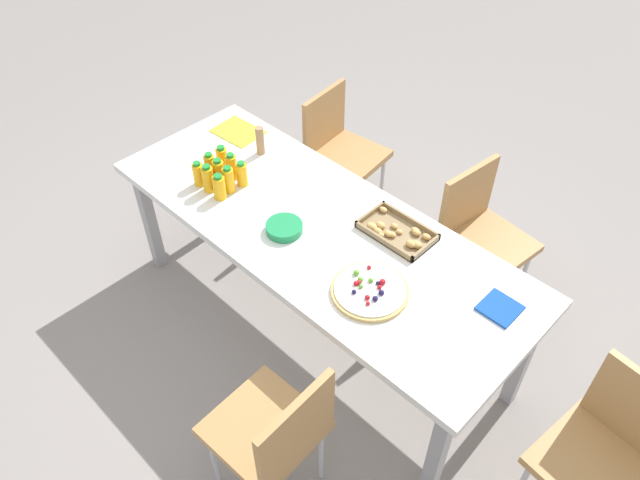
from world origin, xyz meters
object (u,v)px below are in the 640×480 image
object	(u,v)px
juice_bottle_1	(208,179)
chair_end	(609,450)
chair_far_right	(480,230)
snack_tray	(397,232)
plate_stack	(284,228)
party_table	(316,235)
juice_bottle_3	(210,167)
juice_bottle_5	(229,180)
napkin_stack	(500,308)
juice_bottle_4	(219,173)
cardboard_tube	(260,141)
juice_bottle_0	(198,174)
juice_bottle_6	(222,159)
juice_bottle_8	(242,174)
juice_bottle_2	(219,187)
fruit_pizza	(370,290)
chair_far_left	(339,146)
paper_folder	(238,132)
juice_bottle_7	(232,167)
chair_near_right	(276,432)

from	to	relation	value
juice_bottle_1	chair_end	bearing A→B (deg)	7.03
chair_far_right	snack_tray	bearing A→B (deg)	-8.48
plate_stack	chair_end	bearing A→B (deg)	7.23
chair_far_right	snack_tray	size ratio (longest dim) A/B	2.46
party_table	juice_bottle_3	bearing A→B (deg)	-169.07
juice_bottle_5	napkin_stack	distance (m)	1.40
plate_stack	napkin_stack	xyz separation A→B (m)	(0.96, 0.29, -0.01)
juice_bottle_1	napkin_stack	xyz separation A→B (m)	(1.44, 0.35, -0.06)
juice_bottle_1	juice_bottle_4	distance (m)	0.07
cardboard_tube	juice_bottle_0	bearing A→B (deg)	-93.37
party_table	juice_bottle_6	world-z (taller)	juice_bottle_6
chair_end	juice_bottle_8	world-z (taller)	juice_bottle_8
juice_bottle_2	juice_bottle_1	bearing A→B (deg)	-178.96
chair_end	cardboard_tube	bearing A→B (deg)	3.44
party_table	fruit_pizza	size ratio (longest dim) A/B	6.62
chair_far_right	chair_far_left	xyz separation A→B (m)	(-1.04, 0.04, 0.00)
fruit_pizza	plate_stack	xyz separation A→B (m)	(-0.52, 0.01, 0.01)
juice_bottle_6	cardboard_tube	world-z (taller)	cardboard_tube
juice_bottle_1	juice_bottle_2	xyz separation A→B (m)	(0.08, 0.00, -0.01)
party_table	cardboard_tube	size ratio (longest dim) A/B	13.63
chair_far_right	chair_far_left	size ratio (longest dim) A/B	1.00
chair_far_left	paper_folder	world-z (taller)	chair_far_left
chair_far_left	snack_tray	world-z (taller)	chair_far_left
juice_bottle_5	juice_bottle_7	size ratio (longest dim) A/B	0.98
chair_far_right	plate_stack	xyz separation A→B (m)	(-0.53, -0.88, 0.26)
juice_bottle_1	snack_tray	xyz separation A→B (m)	(0.86, 0.40, -0.06)
juice_bottle_5	juice_bottle_8	distance (m)	0.08
juice_bottle_6	plate_stack	world-z (taller)	juice_bottle_6
chair_end	snack_tray	size ratio (longest dim) A/B	2.46
juice_bottle_3	napkin_stack	size ratio (longest dim) A/B	1.00
party_table	juice_bottle_3	size ratio (longest dim) A/B	14.37
juice_bottle_3	juice_bottle_4	world-z (taller)	juice_bottle_3
party_table	juice_bottle_3	world-z (taller)	juice_bottle_3
fruit_pizza	paper_folder	world-z (taller)	fruit_pizza
chair_near_right	juice_bottle_2	world-z (taller)	juice_bottle_2
juice_bottle_0	paper_folder	distance (m)	0.49
juice_bottle_3	paper_folder	world-z (taller)	juice_bottle_3
party_table	juice_bottle_4	distance (m)	0.58
juice_bottle_8	juice_bottle_0	bearing A→B (deg)	-136.35
juice_bottle_0	paper_folder	size ratio (longest dim) A/B	0.51
juice_bottle_0	napkin_stack	world-z (taller)	juice_bottle_0
juice_bottle_7	napkin_stack	size ratio (longest dim) A/B	0.98
chair_far_left	napkin_stack	xyz separation A→B (m)	(1.47, -0.63, 0.25)
chair_far_right	chair_far_left	distance (m)	1.04
chair_far_left	juice_bottle_3	xyz separation A→B (m)	(-0.04, -0.91, 0.31)
chair_end	juice_bottle_1	world-z (taller)	juice_bottle_1
juice_bottle_0	cardboard_tube	xyz separation A→B (m)	(0.02, 0.39, 0.02)
chair_near_right	juice_bottle_6	distance (m)	1.40
juice_bottle_2	fruit_pizza	world-z (taller)	juice_bottle_2
chair_near_right	juice_bottle_4	xyz separation A→B (m)	(-1.09, 0.64, 0.31)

